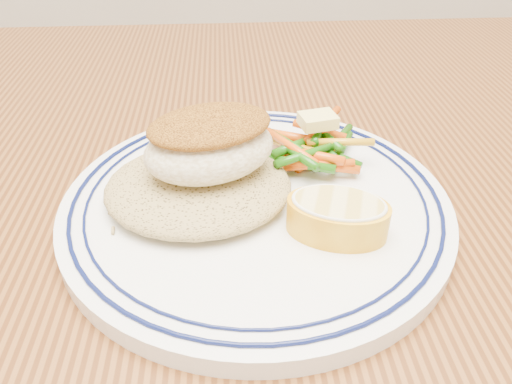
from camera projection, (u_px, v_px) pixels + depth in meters
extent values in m
cube|color=#4D270F|center=(208.00, 209.00, 0.42)|extent=(1.50, 0.90, 0.04)
cylinder|color=white|center=(256.00, 205.00, 0.38)|extent=(0.29, 0.29, 0.01)
torus|color=#0A113F|center=(256.00, 196.00, 0.38)|extent=(0.27, 0.27, 0.00)
torus|color=#0A113F|center=(256.00, 196.00, 0.38)|extent=(0.25, 0.25, 0.00)
ellipsoid|color=#99824C|center=(198.00, 183.00, 0.37)|extent=(0.14, 0.12, 0.03)
ellipsoid|color=#F0E7C6|center=(210.00, 149.00, 0.36)|extent=(0.11, 0.10, 0.04)
ellipsoid|color=#8F5617|center=(210.00, 125.00, 0.35)|extent=(0.11, 0.09, 0.02)
cylinder|color=#D94F0A|center=(318.00, 157.00, 0.42)|extent=(0.04, 0.04, 0.01)
cylinder|color=#1B590B|center=(309.00, 164.00, 0.40)|extent=(0.05, 0.01, 0.01)
cylinder|color=#D94F0A|center=(304.00, 154.00, 0.41)|extent=(0.05, 0.01, 0.01)
cylinder|color=#D94F0A|center=(288.00, 142.00, 0.43)|extent=(0.03, 0.05, 0.01)
cylinder|color=#1B590B|center=(306.00, 147.00, 0.42)|extent=(0.04, 0.04, 0.01)
cylinder|color=gold|center=(289.00, 152.00, 0.41)|extent=(0.01, 0.05, 0.01)
cylinder|color=#1B590B|center=(342.00, 150.00, 0.42)|extent=(0.03, 0.05, 0.01)
cylinder|color=gold|center=(314.00, 137.00, 0.43)|extent=(0.02, 0.05, 0.01)
cylinder|color=#1B590B|center=(298.00, 163.00, 0.39)|extent=(0.06, 0.03, 0.01)
cylinder|color=#1B590B|center=(338.00, 140.00, 0.42)|extent=(0.04, 0.05, 0.01)
cylinder|color=#D94F0A|center=(317.00, 165.00, 0.39)|extent=(0.06, 0.01, 0.01)
cylinder|color=#D94F0A|center=(322.00, 166.00, 0.39)|extent=(0.06, 0.01, 0.01)
cylinder|color=#1B590B|center=(335.00, 156.00, 0.40)|extent=(0.04, 0.03, 0.01)
cylinder|color=gold|center=(288.00, 144.00, 0.41)|extent=(0.05, 0.04, 0.01)
cylinder|color=#D94F0A|center=(286.00, 136.00, 0.42)|extent=(0.05, 0.04, 0.01)
cylinder|color=#1B590B|center=(301.00, 143.00, 0.41)|extent=(0.05, 0.04, 0.01)
cylinder|color=#D94F0A|center=(315.00, 155.00, 0.39)|extent=(0.05, 0.03, 0.01)
cylinder|color=#1B590B|center=(285.00, 140.00, 0.41)|extent=(0.03, 0.04, 0.01)
cylinder|color=#1B590B|center=(319.00, 130.00, 0.42)|extent=(0.02, 0.05, 0.01)
cylinder|color=#1B590B|center=(300.00, 156.00, 0.39)|extent=(0.03, 0.04, 0.01)
cylinder|color=#1B590B|center=(324.00, 134.00, 0.42)|extent=(0.02, 0.06, 0.01)
cylinder|color=#D94F0A|center=(291.00, 146.00, 0.40)|extent=(0.04, 0.06, 0.01)
cylinder|color=#1B590B|center=(304.00, 155.00, 0.39)|extent=(0.05, 0.03, 0.01)
cylinder|color=gold|center=(340.00, 142.00, 0.40)|extent=(0.05, 0.01, 0.01)
cylinder|color=#D94F0A|center=(319.00, 130.00, 0.42)|extent=(0.05, 0.02, 0.01)
cylinder|color=#D94F0A|center=(323.00, 124.00, 0.42)|extent=(0.04, 0.05, 0.01)
cube|color=#F8EA79|center=(318.00, 120.00, 0.40)|extent=(0.03, 0.03, 0.01)
torus|color=white|center=(339.00, 203.00, 0.33)|extent=(0.08, 0.08, 0.00)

